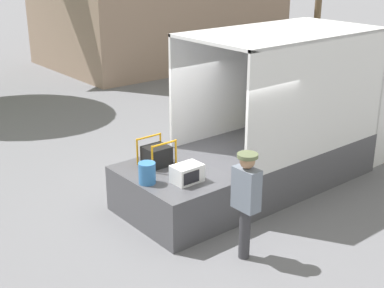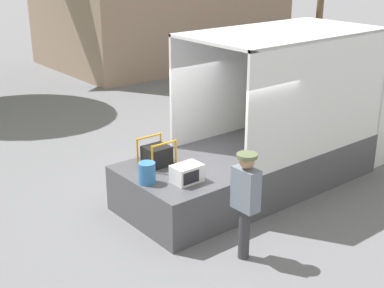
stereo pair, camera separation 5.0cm
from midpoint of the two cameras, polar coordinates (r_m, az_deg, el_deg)
name	(u,v)px [view 2 (the right image)]	position (r m, az deg, el deg)	size (l,w,h in m)	color
ground_plane	(205,205)	(10.45, 1.49, -6.50)	(160.00, 160.00, 0.00)	slate
box_truck	(325,120)	(12.50, 14.10, 2.53)	(6.02, 2.19, 3.17)	white
tailgate_deck	(172,195)	(9.82, -1.96, -5.49)	(1.55, 2.08, 0.88)	#4C4C51
microwave	(187,173)	(9.23, -0.38, -3.16)	(0.52, 0.37, 0.31)	white
portable_generator	(158,155)	(9.94, -3.55, -1.19)	(0.57, 0.52, 0.51)	black
orange_bucket	(147,173)	(9.20, -4.67, -3.10)	(0.30, 0.30, 0.38)	#3370B2
worker_person	(246,195)	(8.33, 5.91, -5.43)	(0.32, 0.44, 1.79)	#38383D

